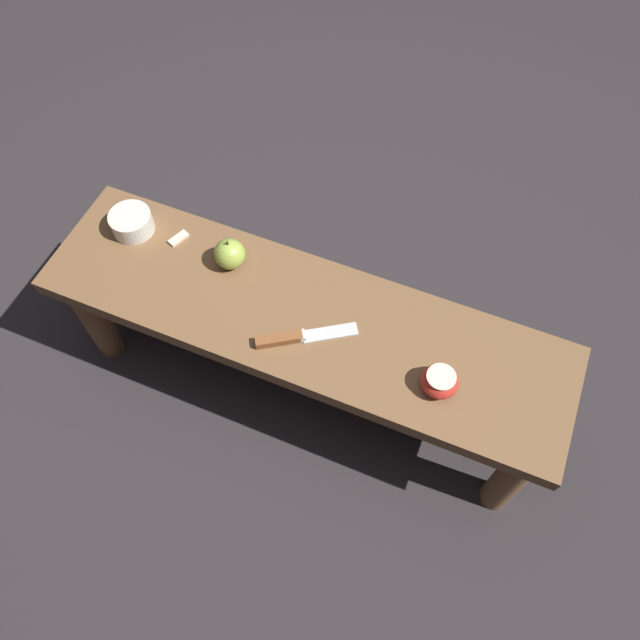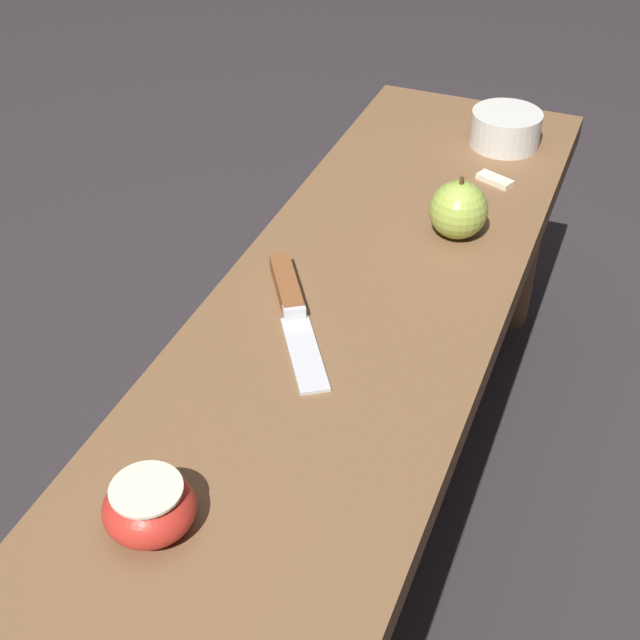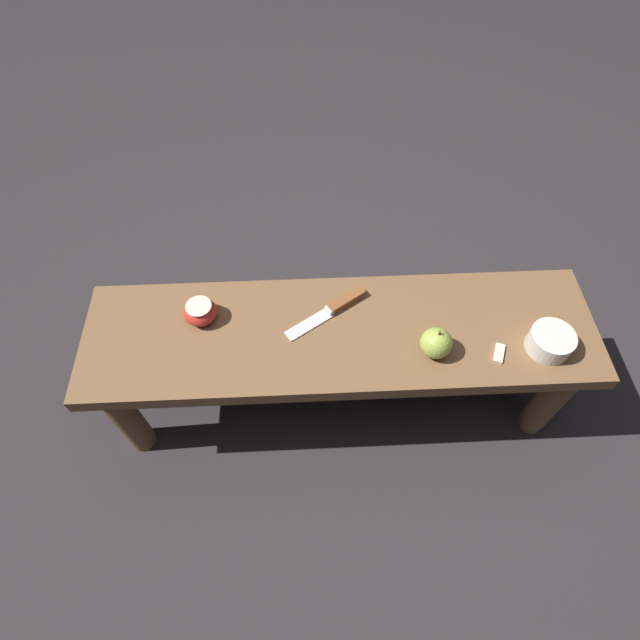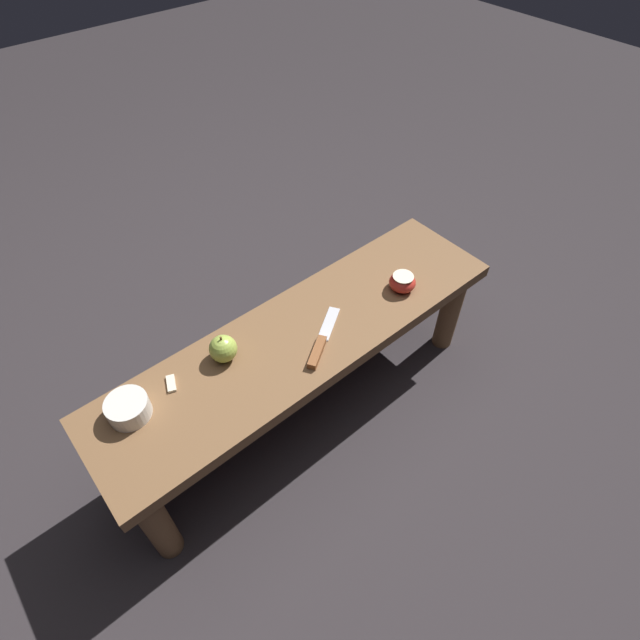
{
  "view_description": "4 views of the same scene",
  "coord_description": "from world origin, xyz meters",
  "px_view_note": "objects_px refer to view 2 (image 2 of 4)",
  "views": [
    {
      "loc": [
        -0.32,
        0.66,
        1.6
      ],
      "look_at": [
        -0.05,
        0.01,
        0.41
      ],
      "focal_mm": 35.0,
      "sensor_mm": 36.0,
      "label": 1
    },
    {
      "loc": [
        -0.75,
        -0.27,
        1.0
      ],
      "look_at": [
        -0.05,
        0.01,
        0.41
      ],
      "focal_mm": 50.0,
      "sensor_mm": 36.0,
      "label": 2
    },
    {
      "loc": [
        -0.08,
        -0.66,
        1.4
      ],
      "look_at": [
        -0.05,
        0.01,
        0.41
      ],
      "focal_mm": 28.0,
      "sensor_mm": 36.0,
      "label": 3
    },
    {
      "loc": [
        0.55,
        0.72,
        1.44
      ],
      "look_at": [
        -0.05,
        0.01,
        0.41
      ],
      "focal_mm": 28.0,
      "sensor_mm": 36.0,
      "label": 4
    }
  ],
  "objects_px": {
    "wooden_bench": "(346,368)",
    "apple_cut": "(149,507)",
    "bowl": "(506,129)",
    "knife": "(291,302)",
    "apple_whole": "(458,210)"
  },
  "relations": [
    {
      "from": "wooden_bench",
      "to": "apple_cut",
      "type": "bearing_deg",
      "value": 170.98
    },
    {
      "from": "wooden_bench",
      "to": "bowl",
      "type": "bearing_deg",
      "value": -8.05
    },
    {
      "from": "wooden_bench",
      "to": "apple_cut",
      "type": "height_order",
      "value": "apple_cut"
    },
    {
      "from": "wooden_bench",
      "to": "apple_cut",
      "type": "distance_m",
      "value": 0.36
    },
    {
      "from": "knife",
      "to": "apple_whole",
      "type": "height_order",
      "value": "apple_whole"
    },
    {
      "from": "apple_cut",
      "to": "bowl",
      "type": "relative_size",
      "value": 0.77
    },
    {
      "from": "apple_whole",
      "to": "knife",
      "type": "bearing_deg",
      "value": 148.34
    },
    {
      "from": "wooden_bench",
      "to": "apple_cut",
      "type": "relative_size",
      "value": 15.57
    },
    {
      "from": "knife",
      "to": "bowl",
      "type": "bearing_deg",
      "value": 131.33
    },
    {
      "from": "wooden_bench",
      "to": "apple_whole",
      "type": "xyz_separation_m",
      "value": [
        0.21,
        -0.07,
        0.11
      ]
    },
    {
      "from": "knife",
      "to": "bowl",
      "type": "xyz_separation_m",
      "value": [
        0.49,
        -0.14,
        0.02
      ]
    },
    {
      "from": "knife",
      "to": "apple_cut",
      "type": "xyz_separation_m",
      "value": [
        -0.33,
        -0.01,
        0.02
      ]
    },
    {
      "from": "wooden_bench",
      "to": "bowl",
      "type": "xyz_separation_m",
      "value": [
        0.49,
        -0.07,
        0.1
      ]
    },
    {
      "from": "apple_cut",
      "to": "bowl",
      "type": "xyz_separation_m",
      "value": [
        0.83,
        -0.12,
        -0.0
      ]
    },
    {
      "from": "apple_whole",
      "to": "apple_cut",
      "type": "height_order",
      "value": "apple_whole"
    }
  ]
}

